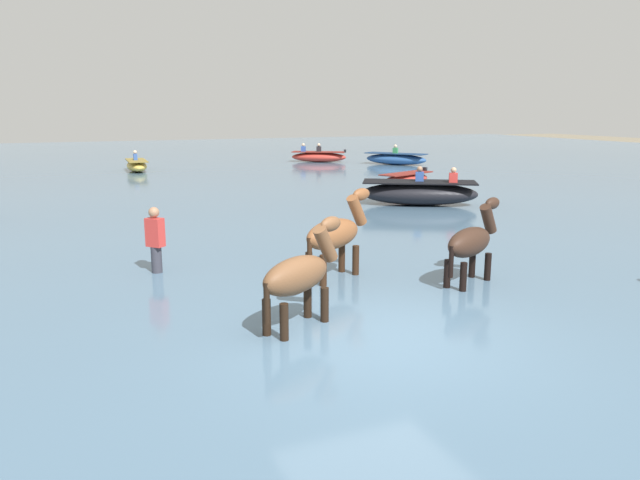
% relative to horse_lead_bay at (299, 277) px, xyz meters
% --- Properties ---
extents(ground_plane, '(120.00, 120.00, 0.00)m').
position_rel_horse_lead_bay_xyz_m(ground_plane, '(0.88, -0.86, -1.10)').
color(ground_plane, '#756B56').
extents(water_surface, '(90.00, 90.00, 0.37)m').
position_rel_horse_lead_bay_xyz_m(water_surface, '(0.88, 9.14, -0.92)').
color(water_surface, slate).
rests_on(water_surface, ground).
extents(horse_lead_bay, '(1.62, 1.13, 1.86)m').
position_rel_horse_lead_bay_xyz_m(horse_lead_bay, '(0.00, 0.00, 0.00)').
color(horse_lead_bay, brown).
rests_on(horse_lead_bay, ground).
extents(horse_trailing_chestnut, '(1.73, 1.11, 1.95)m').
position_rel_horse_lead_bay_xyz_m(horse_trailing_chestnut, '(1.53, 2.14, 0.05)').
color(horse_trailing_chestnut, brown).
rests_on(horse_trailing_chestnut, ground).
extents(horse_flank_dark_bay, '(1.64, 1.00, 1.83)m').
position_rel_horse_lead_bay_xyz_m(horse_flank_dark_bay, '(3.58, 0.89, -0.02)').
color(horse_flank_dark_bay, '#382319').
rests_on(horse_flank_dark_bay, ground).
extents(boat_far_offshore, '(3.25, 2.60, 1.08)m').
position_rel_horse_lead_bay_xyz_m(boat_far_offshore, '(10.88, 25.12, -0.42)').
color(boat_far_offshore, '#BC382D').
rests_on(boat_far_offshore, water_surface).
extents(boat_mid_channel, '(3.89, 3.02, 1.24)m').
position_rel_horse_lead_bay_xyz_m(boat_mid_channel, '(7.59, 8.96, -0.34)').
color(boat_mid_channel, black).
rests_on(boat_mid_channel, water_surface).
extents(boat_far_inshore, '(2.82, 1.84, 0.65)m').
position_rel_horse_lead_bay_xyz_m(boat_far_inshore, '(9.81, 13.47, -0.47)').
color(boat_far_inshore, '#BC382D').
rests_on(boat_far_inshore, water_surface).
extents(boat_distant_east, '(3.00, 3.49, 1.12)m').
position_rel_horse_lead_bay_xyz_m(boat_distant_east, '(14.13, 21.83, -0.41)').
color(boat_distant_east, '#28518E').
rests_on(boat_distant_east, water_surface).
extents(boat_near_port, '(1.01, 2.76, 1.04)m').
position_rel_horse_lead_bay_xyz_m(boat_near_port, '(0.47, 23.71, -0.44)').
color(boat_near_port, gold).
rests_on(boat_near_port, water_surface).
extents(person_wading_close, '(0.36, 0.37, 1.63)m').
position_rel_horse_lead_bay_xyz_m(person_wading_close, '(-1.44, 3.79, -0.23)').
color(person_wading_close, '#383842').
rests_on(person_wading_close, ground).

